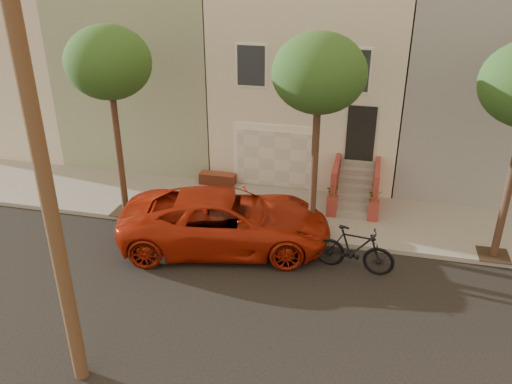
# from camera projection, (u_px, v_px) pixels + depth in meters

# --- Properties ---
(ground) EXTENTS (90.00, 90.00, 0.00)m
(ground) POSITION_uv_depth(u_px,v_px,m) (251.00, 306.00, 13.29)
(ground) COLOR black
(ground) RESTS_ON ground
(sidewalk) EXTENTS (40.00, 3.70, 0.15)m
(sidewalk) POSITION_uv_depth(u_px,v_px,m) (288.00, 212.00, 17.97)
(sidewalk) COLOR gray
(sidewalk) RESTS_ON ground
(house_row) EXTENTS (33.10, 11.70, 7.00)m
(house_row) POSITION_uv_depth(u_px,v_px,m) (316.00, 76.00, 21.59)
(house_row) COLOR beige
(house_row) RESTS_ON sidewalk
(tree_left) EXTENTS (2.70, 2.57, 6.30)m
(tree_left) POSITION_uv_depth(u_px,v_px,m) (108.00, 64.00, 15.68)
(tree_left) COLOR #2D2116
(tree_left) RESTS_ON sidewalk
(tree_mid) EXTENTS (2.70, 2.57, 6.30)m
(tree_mid) POSITION_uv_depth(u_px,v_px,m) (319.00, 75.00, 14.28)
(tree_mid) COLOR #2D2116
(tree_mid) RESTS_ON sidewalk
(pickup_truck) EXTENTS (6.89, 4.26, 1.78)m
(pickup_truck) POSITION_uv_depth(u_px,v_px,m) (226.00, 220.00, 15.69)
(pickup_truck) COLOR #A0200C
(pickup_truck) RESTS_ON ground
(motorcycle) EXTENTS (2.37, 0.94, 1.38)m
(motorcycle) POSITION_uv_depth(u_px,v_px,m) (354.00, 249.00, 14.53)
(motorcycle) COLOR black
(motorcycle) RESTS_ON ground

